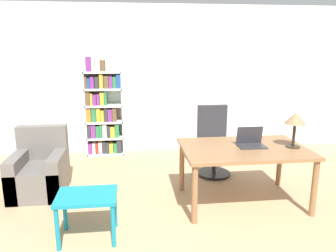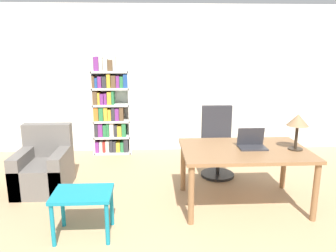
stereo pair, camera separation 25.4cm
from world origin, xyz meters
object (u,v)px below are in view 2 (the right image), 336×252
office_chair (217,145)px  armchair (44,169)px  side_table_blue (83,200)px  table_lamp (298,122)px  desk (244,155)px  laptop (252,144)px  bookshelf (110,109)px

office_chair → armchair: bearing=-170.7°
side_table_blue → armchair: size_ratio=0.69×
table_lamp → armchair: bearing=168.4°
desk → laptop: (0.10, 0.04, 0.14)m
laptop → side_table_blue: laptop is taller
office_chair → bookshelf: size_ratio=0.59×
office_chair → bookshelf: bookshelf is taller
desk → table_lamp: bearing=-5.8°
armchair → bookshelf: 1.83m
side_table_blue → bookshelf: bearing=90.7°
desk → armchair: (-2.64, 0.61, -0.36)m
armchair → bookshelf: bearing=64.5°
table_lamp → office_chair: table_lamp is taller
side_table_blue → desk: bearing=18.3°
laptop → table_lamp: (0.51, -0.10, 0.29)m
office_chair → side_table_blue: size_ratio=1.77×
table_lamp → office_chair: (-0.73, 1.08, -0.60)m
office_chair → armchair: (-2.52, -0.41, -0.20)m
side_table_blue → armchair: armchair is taller
desk → side_table_blue: size_ratio=2.53×
armchair → bookshelf: bookshelf is taller
desk → side_table_blue: desk is taller
bookshelf → table_lamp: bearing=-41.8°
table_lamp → side_table_blue: table_lamp is taller
armchair → desk: bearing=-12.9°
laptop → table_lamp: size_ratio=0.76×
side_table_blue → bookshelf: bookshelf is taller
desk → laptop: 0.17m
laptop → table_lamp: table_lamp is taller
laptop → armchair: 2.84m
laptop → bookshelf: size_ratio=0.19×
desk → office_chair: size_ratio=1.43×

